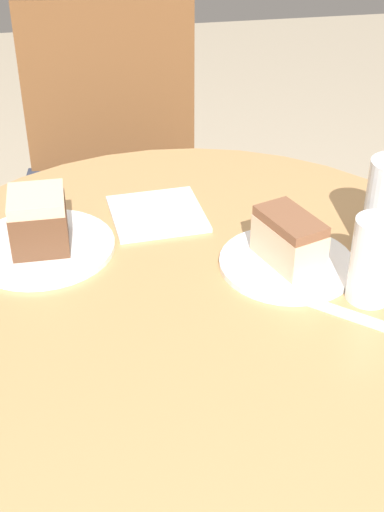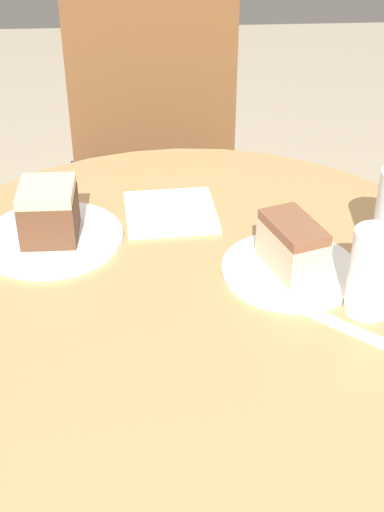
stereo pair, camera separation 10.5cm
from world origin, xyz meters
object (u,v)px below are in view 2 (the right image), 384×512
object	(u,v)px
glass_water	(371,277)
chair	(148,174)
cake_slice_far	(49,211)
cake_slice_near	(292,245)
plate_near	(290,270)
plate_far	(52,238)

from	to	relation	value
glass_water	chair	bearing A→B (deg)	108.27
chair	cake_slice_far	world-z (taller)	chair
cake_slice_far	cake_slice_near	bearing A→B (deg)	-17.33
cake_slice_far	chair	bearing A→B (deg)	77.40
plate_near	cake_slice_near	size ratio (longest dim) A/B	1.63
plate_near	cake_slice_far	size ratio (longest dim) A/B	2.15
cake_slice_near	glass_water	bearing A→B (deg)	-47.48
plate_far	cake_slice_far	size ratio (longest dim) A/B	2.38
plate_near	cake_slice_near	world-z (taller)	cake_slice_near
plate_far	glass_water	distance (m)	0.51
plate_far	cake_slice_far	bearing A→B (deg)	-26.57
chair	cake_slice_near	world-z (taller)	chair
plate_near	plate_far	distance (m)	0.39
chair	plate_far	xyz separation A→B (m)	(-0.16, -0.71, 0.24)
plate_near	plate_far	world-z (taller)	same
chair	plate_near	xyz separation A→B (m)	(0.21, -0.82, 0.24)
chair	cake_slice_far	bearing A→B (deg)	-95.54
chair	glass_water	bearing A→B (deg)	-64.67
cake_slice_near	plate_near	bearing A→B (deg)	-90.00
chair	cake_slice_near	xyz separation A→B (m)	(0.21, -0.82, 0.29)
plate_near	glass_water	world-z (taller)	glass_water
chair	glass_water	world-z (taller)	chair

